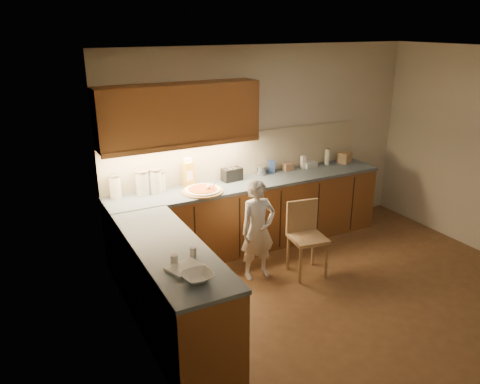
{
  "coord_description": "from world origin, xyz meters",
  "views": [
    {
      "loc": [
        -3.16,
        -3.33,
        2.85
      ],
      "look_at": [
        -0.8,
        1.2,
        1.0
      ],
      "focal_mm": 35.0,
      "sensor_mm": 36.0,
      "label": 1
    }
  ],
  "objects_px": {
    "oil_jug": "(188,174)",
    "toaster": "(232,174)",
    "pizza_on_board": "(203,190)",
    "wooden_chair": "(305,232)",
    "child": "(258,230)"
  },
  "relations": [
    {
      "from": "pizza_on_board",
      "to": "oil_jug",
      "type": "relative_size",
      "value": 1.36
    },
    {
      "from": "child",
      "to": "toaster",
      "type": "bearing_deg",
      "value": 83.99
    },
    {
      "from": "pizza_on_board",
      "to": "oil_jug",
      "type": "xyz_separation_m",
      "value": [
        -0.07,
        0.28,
        0.15
      ]
    },
    {
      "from": "wooden_chair",
      "to": "toaster",
      "type": "xyz_separation_m",
      "value": [
        -0.45,
        1.05,
        0.49
      ]
    },
    {
      "from": "child",
      "to": "wooden_chair",
      "type": "xyz_separation_m",
      "value": [
        0.56,
        -0.15,
        -0.09
      ]
    },
    {
      "from": "oil_jug",
      "to": "toaster",
      "type": "height_order",
      "value": "oil_jug"
    },
    {
      "from": "wooden_chair",
      "to": "toaster",
      "type": "relative_size",
      "value": 3.25
    },
    {
      "from": "child",
      "to": "oil_jug",
      "type": "distance_m",
      "value": 1.16
    },
    {
      "from": "child",
      "to": "wooden_chair",
      "type": "height_order",
      "value": "child"
    },
    {
      "from": "oil_jug",
      "to": "toaster",
      "type": "distance_m",
      "value": 0.59
    },
    {
      "from": "wooden_chair",
      "to": "oil_jug",
      "type": "height_order",
      "value": "oil_jug"
    },
    {
      "from": "wooden_chair",
      "to": "toaster",
      "type": "height_order",
      "value": "toaster"
    },
    {
      "from": "pizza_on_board",
      "to": "child",
      "type": "relative_size",
      "value": 0.42
    },
    {
      "from": "child",
      "to": "wooden_chair",
      "type": "relative_size",
      "value": 1.36
    },
    {
      "from": "oil_jug",
      "to": "child",
      "type": "bearing_deg",
      "value": -63.3
    }
  ]
}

